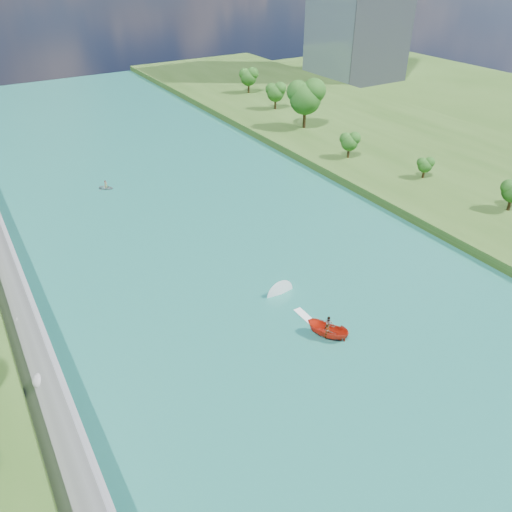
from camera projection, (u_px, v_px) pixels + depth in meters
ground at (347, 369)px, 48.68m from camera, size 260.00×260.00×0.00m
river_water at (244, 271)px, 63.09m from camera, size 55.00×240.00×0.10m
berm_east at (495, 183)px, 84.60m from camera, size 44.00×240.00×1.50m
riprap_bank at (27, 338)px, 49.82m from camera, size 4.09×236.00×4.29m
trees_east at (385, 138)px, 87.63m from camera, size 15.76×137.01×11.93m
motorboat at (320, 324)px, 53.04m from camera, size 3.86×19.14×2.07m
raft at (106, 187)px, 83.90m from camera, size 3.01×3.01×1.48m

